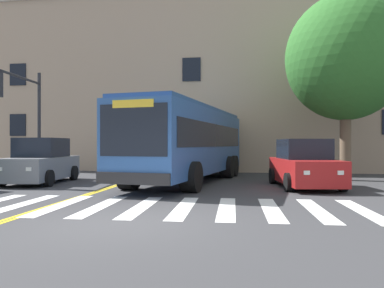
{
  "coord_description": "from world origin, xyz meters",
  "views": [
    {
      "loc": [
        2.6,
        -7.62,
        1.66
      ],
      "look_at": [
        0.38,
        7.63,
        1.67
      ],
      "focal_mm": 35.0,
      "sensor_mm": 36.0,
      "label": 1
    }
  ],
  "objects_px": {
    "car_navy_behind_bus": "(205,156)",
    "traffic_light_far_corner": "(23,105)",
    "street_tree_curbside_large": "(345,58)",
    "city_bus": "(189,142)",
    "car_grey_near_lane": "(41,163)",
    "car_red_far_lane": "(304,165)"
  },
  "relations": [
    {
      "from": "car_navy_behind_bus",
      "to": "street_tree_curbside_large",
      "type": "xyz_separation_m",
      "value": [
        7.26,
        -6.88,
        4.78
      ]
    },
    {
      "from": "car_red_far_lane",
      "to": "street_tree_curbside_large",
      "type": "xyz_separation_m",
      "value": [
        2.31,
        3.13,
        4.8
      ]
    },
    {
      "from": "traffic_light_far_corner",
      "to": "street_tree_curbside_large",
      "type": "relative_size",
      "value": 0.61
    },
    {
      "from": "traffic_light_far_corner",
      "to": "street_tree_curbside_large",
      "type": "xyz_separation_m",
      "value": [
        14.48,
        2.52,
        2.2
      ]
    },
    {
      "from": "city_bus",
      "to": "car_red_far_lane",
      "type": "bearing_deg",
      "value": -16.13
    },
    {
      "from": "traffic_light_far_corner",
      "to": "city_bus",
      "type": "bearing_deg",
      "value": 5.73
    },
    {
      "from": "city_bus",
      "to": "car_navy_behind_bus",
      "type": "xyz_separation_m",
      "value": [
        -0.24,
        8.65,
        -0.93
      ]
    },
    {
      "from": "car_red_far_lane",
      "to": "street_tree_curbside_large",
      "type": "distance_m",
      "value": 6.18
    },
    {
      "from": "car_red_far_lane",
      "to": "car_navy_behind_bus",
      "type": "xyz_separation_m",
      "value": [
        -4.95,
        10.01,
        0.01
      ]
    },
    {
      "from": "city_bus",
      "to": "car_navy_behind_bus",
      "type": "relative_size",
      "value": 3.03
    },
    {
      "from": "car_red_far_lane",
      "to": "car_navy_behind_bus",
      "type": "relative_size",
      "value": 1.23
    },
    {
      "from": "street_tree_curbside_large",
      "to": "city_bus",
      "type": "bearing_deg",
      "value": -165.87
    },
    {
      "from": "car_grey_near_lane",
      "to": "street_tree_curbside_large",
      "type": "distance_m",
      "value": 14.42
    },
    {
      "from": "traffic_light_far_corner",
      "to": "street_tree_curbside_large",
      "type": "distance_m",
      "value": 14.86
    },
    {
      "from": "car_navy_behind_bus",
      "to": "traffic_light_far_corner",
      "type": "relative_size",
      "value": 0.71
    },
    {
      "from": "city_bus",
      "to": "car_grey_near_lane",
      "type": "relative_size",
      "value": 2.44
    },
    {
      "from": "city_bus",
      "to": "traffic_light_far_corner",
      "type": "height_order",
      "value": "traffic_light_far_corner"
    },
    {
      "from": "car_red_far_lane",
      "to": "car_navy_behind_bus",
      "type": "bearing_deg",
      "value": 116.33
    },
    {
      "from": "street_tree_curbside_large",
      "to": "traffic_light_far_corner",
      "type": "bearing_deg",
      "value": -170.14
    },
    {
      "from": "traffic_light_far_corner",
      "to": "street_tree_curbside_large",
      "type": "height_order",
      "value": "street_tree_curbside_large"
    },
    {
      "from": "car_grey_near_lane",
      "to": "traffic_light_far_corner",
      "type": "height_order",
      "value": "traffic_light_far_corner"
    },
    {
      "from": "city_bus",
      "to": "car_grey_near_lane",
      "type": "distance_m",
      "value": 6.44
    }
  ]
}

